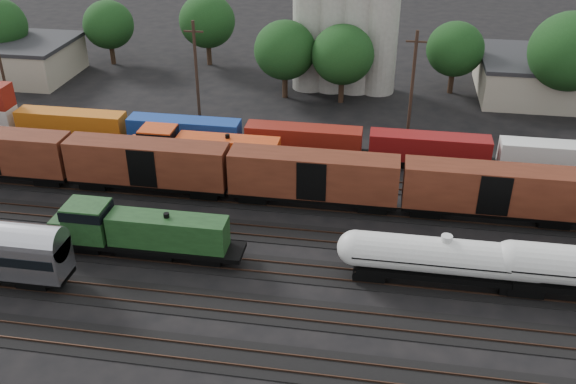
% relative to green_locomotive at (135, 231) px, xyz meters
% --- Properties ---
extents(ground, '(600.00, 600.00, 0.00)m').
position_rel_green_locomotive_xyz_m(ground, '(9.31, 5.00, -2.38)').
color(ground, black).
extents(tracks, '(180.00, 33.20, 0.20)m').
position_rel_green_locomotive_xyz_m(tracks, '(9.31, 5.00, -2.33)').
color(tracks, black).
rests_on(tracks, ground).
extents(green_locomotive, '(15.63, 2.76, 4.14)m').
position_rel_green_locomotive_xyz_m(green_locomotive, '(0.00, 0.00, 0.00)').
color(green_locomotive, black).
rests_on(green_locomotive, ground).
extents(tank_car_a, '(15.77, 2.82, 4.13)m').
position_rel_green_locomotive_xyz_m(tank_car_a, '(23.81, -0.00, 0.09)').
color(tank_car_a, silver).
rests_on(tank_car_a, ground).
extents(orange_locomotive, '(16.77, 2.80, 4.19)m').
position_rel_green_locomotive_xyz_m(orange_locomotive, '(0.95, 15.00, 0.03)').
color(orange_locomotive, black).
rests_on(orange_locomotive, ground).
extents(boxcar_string, '(153.60, 2.90, 4.20)m').
position_rel_green_locomotive_xyz_m(boxcar_string, '(5.14, 10.00, 0.74)').
color(boxcar_string, black).
rests_on(boxcar_string, ground).
extents(container_wall, '(161.56, 2.60, 5.80)m').
position_rel_green_locomotive_xyz_m(container_wall, '(3.42, 20.00, 0.10)').
color(container_wall, black).
rests_on(container_wall, ground).
extents(grain_silo, '(13.40, 5.00, 29.00)m').
position_rel_green_locomotive_xyz_m(grain_silo, '(12.59, 41.00, 8.88)').
color(grain_silo, '#9B998E').
rests_on(grain_silo, ground).
extents(industrial_sheds, '(119.38, 17.26, 5.10)m').
position_rel_green_locomotive_xyz_m(industrial_sheds, '(15.93, 40.25, 0.18)').
color(industrial_sheds, '#9E937F').
rests_on(industrial_sheds, ground).
extents(tree_band, '(167.50, 22.68, 14.14)m').
position_rel_green_locomotive_xyz_m(tree_band, '(-2.74, 40.32, 4.83)').
color(tree_band, black).
rests_on(tree_band, ground).
extents(utility_poles, '(122.20, 0.36, 12.00)m').
position_rel_green_locomotive_xyz_m(utility_poles, '(9.31, 27.00, 3.83)').
color(utility_poles, black).
rests_on(utility_poles, ground).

